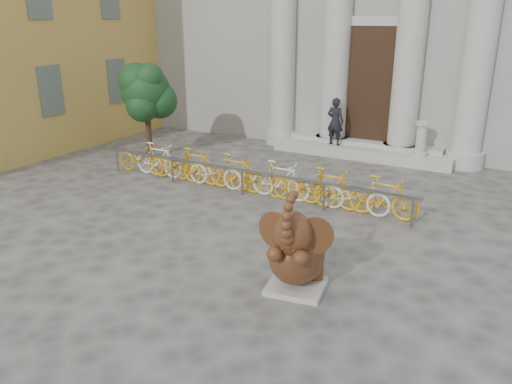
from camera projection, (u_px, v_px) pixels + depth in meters
The scene contains 7 objects.
ground at pixel (201, 275), 9.12m from camera, with size 80.00×80.00×0.00m, color #474442.
entrance_steps at pixel (361, 151), 16.81m from camera, with size 6.00×1.20×0.36m, color #A8A59E.
elephant_statue at pixel (297, 254), 8.40m from camera, with size 1.27×1.48×1.91m.
bike_rack at pixel (246, 174), 13.28m from camera, with size 9.22×0.53×1.00m.
tree at pixel (146, 92), 16.04m from camera, with size 1.80×1.64×3.12m.
pedestrian at pixel (335, 121), 16.71m from camera, with size 0.58×0.38×1.59m, color black.
balustrade_post at pixel (421, 140), 15.44m from camera, with size 0.44×0.44×1.08m.
Camera 1 is at (4.82, -6.59, 4.46)m, focal length 35.00 mm.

